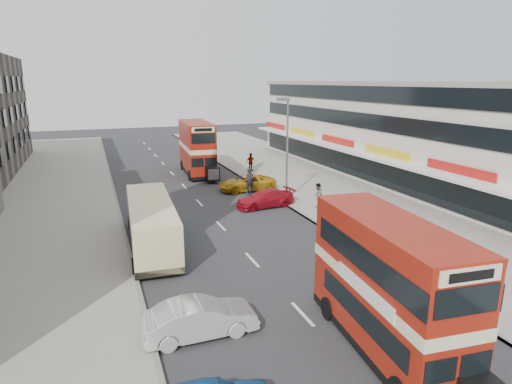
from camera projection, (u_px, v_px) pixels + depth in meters
name	position (u px, v px, depth m)	size (l,w,h in m)	color
ground	(327.00, 340.00, 16.10)	(160.00, 160.00, 0.00)	#28282B
road_surface	(199.00, 203.00, 34.22)	(12.00, 90.00, 0.01)	#28282B
pavement_right	(332.00, 189.00, 38.32)	(12.00, 90.00, 0.15)	gray
pavement_left	(30.00, 219.00, 30.08)	(12.00, 90.00, 0.15)	gray
kerb_left	(119.00, 210.00, 32.10)	(0.20, 90.00, 0.16)	gray
kerb_right	(271.00, 195.00, 36.29)	(0.20, 90.00, 0.16)	gray
commercial_row	(396.00, 131.00, 41.71)	(9.90, 46.20, 9.30)	beige
street_lamp	(286.00, 142.00, 33.46)	(1.00, 0.20, 8.12)	slate
bus_main	(388.00, 286.00, 15.06)	(3.03, 8.61, 4.64)	black
bus_second	(197.00, 148.00, 44.28)	(3.11, 9.48, 5.14)	black
coach	(151.00, 222.00, 24.90)	(2.94, 9.57, 2.50)	black
car_left_front	(200.00, 318.00, 16.26)	(1.50, 4.31, 1.42)	silver
car_right_a	(265.00, 199.00, 32.99)	(1.85, 4.55, 1.32)	#AA111F
car_right_b	(247.00, 183.00, 37.92)	(2.28, 4.93, 1.37)	#C88C14
pedestrian_near	(318.00, 195.00, 32.46)	(0.68, 0.46, 1.83)	gray
pedestrian_far	(251.00, 162.00, 45.33)	(1.11, 0.46, 1.90)	gray
cyclist	(250.00, 186.00, 36.06)	(0.74, 1.56, 2.33)	gray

